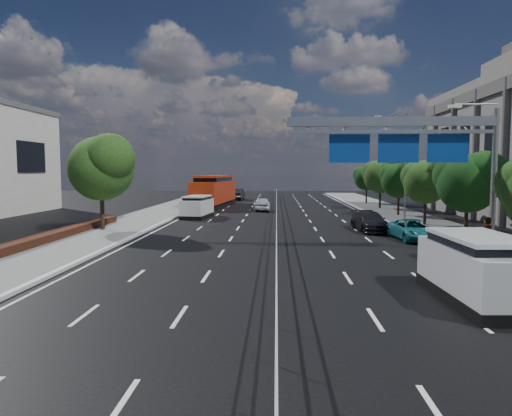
{
  "coord_description": "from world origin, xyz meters",
  "views": [
    {
      "loc": [
        -0.01,
        -12.77,
        4.23
      ],
      "look_at": [
        -0.99,
        9.18,
        2.4
      ],
      "focal_mm": 32.0,
      "sensor_mm": 36.0,
      "label": 1
    }
  ],
  "objects_px": {
    "white_minivan": "(197,207)",
    "near_car_silver": "(262,204)",
    "near_car_dark": "(237,194)",
    "overhead_gantry": "(414,142)",
    "pedestrian_a": "(486,237)",
    "parked_car_dark": "(370,222)",
    "silver_minivan": "(478,269)",
    "parked_car_teal": "(413,230)",
    "red_bus": "(214,190)"
  },
  "relations": [
    {
      "from": "overhead_gantry",
      "to": "near_car_silver",
      "type": "height_order",
      "value": "overhead_gantry"
    },
    {
      "from": "near_car_silver",
      "to": "white_minivan",
      "type": "bearing_deg",
      "value": 52.32
    },
    {
      "from": "parked_car_dark",
      "to": "white_minivan",
      "type": "bearing_deg",
      "value": 142.86
    },
    {
      "from": "red_bus",
      "to": "parked_car_dark",
      "type": "bearing_deg",
      "value": -51.36
    },
    {
      "from": "parked_car_dark",
      "to": "near_car_silver",
      "type": "bearing_deg",
      "value": 111.82
    },
    {
      "from": "near_car_dark",
      "to": "parked_car_teal",
      "type": "relative_size",
      "value": 1.1
    },
    {
      "from": "near_car_silver",
      "to": "pedestrian_a",
      "type": "relative_size",
      "value": 2.13
    },
    {
      "from": "overhead_gantry",
      "to": "red_bus",
      "type": "xyz_separation_m",
      "value": [
        -14.03,
        30.21,
        -3.73
      ]
    },
    {
      "from": "overhead_gantry",
      "to": "white_minivan",
      "type": "distance_m",
      "value": 22.67
    },
    {
      "from": "white_minivan",
      "to": "pedestrian_a",
      "type": "distance_m",
      "value": 25.13
    },
    {
      "from": "silver_minivan",
      "to": "pedestrian_a",
      "type": "height_order",
      "value": "silver_minivan"
    },
    {
      "from": "overhead_gantry",
      "to": "red_bus",
      "type": "height_order",
      "value": "overhead_gantry"
    },
    {
      "from": "pedestrian_a",
      "to": "red_bus",
      "type": "bearing_deg",
      "value": -75.55
    },
    {
      "from": "parked_car_dark",
      "to": "pedestrian_a",
      "type": "distance_m",
      "value": 10.74
    },
    {
      "from": "white_minivan",
      "to": "near_car_silver",
      "type": "bearing_deg",
      "value": 58.64
    },
    {
      "from": "white_minivan",
      "to": "silver_minivan",
      "type": "relative_size",
      "value": 0.89
    },
    {
      "from": "near_car_silver",
      "to": "pedestrian_a",
      "type": "height_order",
      "value": "pedestrian_a"
    },
    {
      "from": "parked_car_teal",
      "to": "silver_minivan",
      "type": "bearing_deg",
      "value": -102.78
    },
    {
      "from": "near_car_dark",
      "to": "pedestrian_a",
      "type": "distance_m",
      "value": 45.84
    },
    {
      "from": "white_minivan",
      "to": "near_car_dark",
      "type": "distance_m",
      "value": 24.58
    },
    {
      "from": "near_car_silver",
      "to": "parked_car_teal",
      "type": "relative_size",
      "value": 0.92
    },
    {
      "from": "white_minivan",
      "to": "near_car_silver",
      "type": "height_order",
      "value": "white_minivan"
    },
    {
      "from": "near_car_dark",
      "to": "parked_car_teal",
      "type": "bearing_deg",
      "value": 113.8
    },
    {
      "from": "white_minivan",
      "to": "near_car_silver",
      "type": "relative_size",
      "value": 1.16
    },
    {
      "from": "overhead_gantry",
      "to": "parked_car_dark",
      "type": "xyz_separation_m",
      "value": [
        -0.24,
        8.95,
        -4.94
      ]
    },
    {
      "from": "red_bus",
      "to": "overhead_gantry",
      "type": "bearing_deg",
      "value": -59.42
    },
    {
      "from": "red_bus",
      "to": "near_car_silver",
      "type": "bearing_deg",
      "value": -38.49
    },
    {
      "from": "near_car_silver",
      "to": "near_car_dark",
      "type": "distance_m",
      "value": 17.83
    },
    {
      "from": "red_bus",
      "to": "white_minivan",
      "type": "bearing_deg",
      "value": -83.28
    },
    {
      "from": "overhead_gantry",
      "to": "white_minivan",
      "type": "relative_size",
      "value": 2.17
    },
    {
      "from": "near_car_dark",
      "to": "parked_car_dark",
      "type": "bearing_deg",
      "value": 113.33
    },
    {
      "from": "silver_minivan",
      "to": "parked_car_teal",
      "type": "xyz_separation_m",
      "value": [
        1.8,
        13.03,
        -0.45
      ]
    },
    {
      "from": "white_minivan",
      "to": "parked_car_dark",
      "type": "xyz_separation_m",
      "value": [
        13.56,
        -8.44,
        -0.29
      ]
    },
    {
      "from": "pedestrian_a",
      "to": "overhead_gantry",
      "type": "bearing_deg",
      "value": -36.55
    },
    {
      "from": "near_car_dark",
      "to": "silver_minivan",
      "type": "height_order",
      "value": "silver_minivan"
    },
    {
      "from": "overhead_gantry",
      "to": "parked_car_dark",
      "type": "bearing_deg",
      "value": 91.54
    },
    {
      "from": "parked_car_dark",
      "to": "overhead_gantry",
      "type": "bearing_deg",
      "value": -93.71
    },
    {
      "from": "parked_car_teal",
      "to": "parked_car_dark",
      "type": "height_order",
      "value": "parked_car_dark"
    },
    {
      "from": "overhead_gantry",
      "to": "parked_car_dark",
      "type": "relative_size",
      "value": 2.22
    },
    {
      "from": "red_bus",
      "to": "silver_minivan",
      "type": "distance_m",
      "value": 40.68
    },
    {
      "from": "parked_car_teal",
      "to": "pedestrian_a",
      "type": "bearing_deg",
      "value": -81.48
    },
    {
      "from": "parked_car_teal",
      "to": "parked_car_dark",
      "type": "distance_m",
      "value": 4.36
    },
    {
      "from": "parked_car_teal",
      "to": "pedestrian_a",
      "type": "relative_size",
      "value": 2.31
    },
    {
      "from": "red_bus",
      "to": "near_car_silver",
      "type": "distance_m",
      "value": 8.19
    },
    {
      "from": "near_car_dark",
      "to": "parked_car_dark",
      "type": "height_order",
      "value": "near_car_dark"
    },
    {
      "from": "overhead_gantry",
      "to": "near_car_dark",
      "type": "distance_m",
      "value": 43.96
    },
    {
      "from": "red_bus",
      "to": "near_car_dark",
      "type": "relative_size",
      "value": 2.52
    },
    {
      "from": "near_car_silver",
      "to": "silver_minivan",
      "type": "height_order",
      "value": "silver_minivan"
    },
    {
      "from": "parked_car_teal",
      "to": "pedestrian_a",
      "type": "xyz_separation_m",
      "value": [
        1.49,
        -6.24,
        0.48
      ]
    },
    {
      "from": "silver_minivan",
      "to": "parked_car_teal",
      "type": "height_order",
      "value": "silver_minivan"
    }
  ]
}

